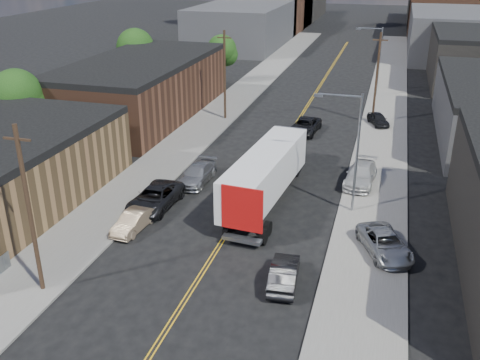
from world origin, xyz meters
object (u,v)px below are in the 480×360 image
Objects in this scene: semi_truck at (270,168)px; car_right_lot_c at (378,119)px; car_left_b at (133,221)px; car_ahead_truck at (305,126)px; car_right_oncoming at (284,273)px; car_left_c at (155,198)px; car_right_lot_b at (361,175)px; car_right_lot_a at (385,243)px; car_left_d at (197,174)px.

semi_truck is 4.36× the size of car_right_lot_c.
semi_truck reaches higher than car_left_b.
car_left_b is at bearing -102.68° from car_ahead_truck.
car_ahead_truck is (-3.50, 28.11, 0.04)m from car_right_oncoming.
car_left_b is at bearing -140.92° from car_right_lot_c.
car_right_lot_b is at bearing 32.85° from car_left_c.
car_left_c is 17.07m from car_right_lot_a.
car_ahead_truck reaches higher than car_left_d.
car_left_b is 25.79m from car_ahead_truck.
car_right_lot_c is 0.69× the size of car_ahead_truck.
car_left_c is at bearing -144.69° from car_right_lot_b.
car_right_lot_b is (3.20, 15.79, 0.22)m from car_right_oncoming.
semi_truck reaches higher than car_left_d.
semi_truck is 3.05× the size of car_right_lot_b.
car_ahead_truck is at bearing 95.02° from semi_truck.
semi_truck is 3.25× the size of car_right_lot_a.
car_left_b is 9.19m from car_left_d.
semi_truck is 9.15m from car_left_c.
car_right_lot_b is at bearing 77.97° from car_right_lot_a.
car_left_c is 16.94m from car_right_lot_b.
semi_truck is at bearing -132.41° from car_right_lot_c.
car_right_oncoming is at bearing -29.88° from car_left_c.
semi_truck is at bearing -142.60° from car_right_lot_b.
car_right_lot_b is 1.43× the size of car_right_lot_c.
car_ahead_truck is (7.90, 20.93, -0.05)m from car_left_c.
car_left_d is (1.40, 9.08, 0.07)m from car_left_b.
car_ahead_truck is at bearing 71.67° from car_left_c.
car_right_lot_c is (15.25, 29.16, 0.12)m from car_left_b.
semi_truck is at bearing 119.84° from car_right_lot_a.
car_left_c is 1.55× the size of car_right_lot_c.
car_right_lot_a is (16.92, 1.37, 0.18)m from car_left_b.
car_ahead_truck reaches higher than car_right_oncoming.
car_right_lot_c is at bearing 37.25° from car_ahead_truck.
car_right_oncoming is 0.86× the size of car_right_lot_a.
car_right_lot_b reaches higher than car_right_oncoming.
car_left_d is at bearing -161.82° from car_right_lot_b.
semi_truck is 6.82m from car_left_d.
semi_truck reaches higher than car_ahead_truck.
semi_truck is 3.23× the size of car_left_d.
car_left_c is 13.48m from car_right_oncoming.
semi_truck is at bearing -78.56° from car_right_oncoming.
car_right_lot_c is at bearing 61.51° from car_left_c.
car_left_b is 3.62m from car_left_c.
car_left_d is 17.33m from car_right_lot_a.
car_right_lot_a is (16.92, -2.25, 0.04)m from car_left_c.
car_left_c is 22.37m from car_ahead_truck.
car_left_d is at bearing 86.24° from car_left_b.
car_right_lot_c is 8.68m from car_ahead_truck.
car_left_d is 16.77m from car_ahead_truck.
car_left_c is at bearing 148.33° from car_right_lot_a.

